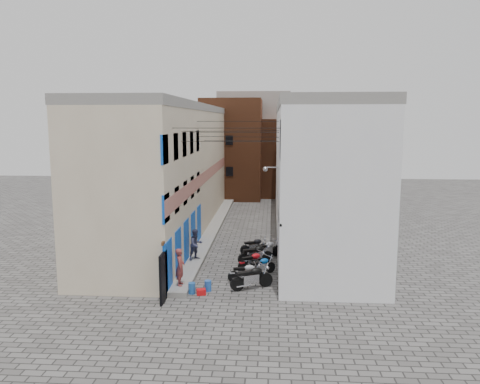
% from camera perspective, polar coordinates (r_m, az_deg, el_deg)
% --- Properties ---
extents(ground, '(90.00, 90.00, 0.00)m').
position_cam_1_polar(ground, '(21.27, -2.19, -12.94)').
color(ground, '#504D4B').
rests_on(ground, ground).
extents(plinth, '(0.90, 26.00, 0.25)m').
position_cam_1_polar(plinth, '(33.82, -3.26, -4.52)').
color(plinth, gray).
rests_on(plinth, ground).
extents(building_left, '(5.10, 27.00, 9.00)m').
position_cam_1_polar(building_left, '(33.54, -8.32, 2.88)').
color(building_left, beige).
rests_on(building_left, ground).
extents(building_right, '(5.94, 26.00, 9.00)m').
position_cam_1_polar(building_right, '(32.94, 8.94, 2.77)').
color(building_right, white).
rests_on(building_right, ground).
extents(building_far_brick_left, '(6.00, 6.00, 10.00)m').
position_cam_1_polar(building_far_brick_left, '(47.92, -0.97, 5.28)').
color(building_far_brick_left, brown).
rests_on(building_far_brick_left, ground).
extents(building_far_brick_right, '(5.00, 6.00, 8.00)m').
position_cam_1_polar(building_far_brick_right, '(49.81, 4.99, 4.23)').
color(building_far_brick_right, brown).
rests_on(building_far_brick_right, ground).
extents(building_far_concrete, '(8.00, 5.00, 11.00)m').
position_cam_1_polar(building_far_concrete, '(53.75, 1.72, 6.18)').
color(building_far_concrete, gray).
rests_on(building_far_concrete, ground).
extents(far_shopfront, '(2.00, 0.30, 2.40)m').
position_cam_1_polar(far_shopfront, '(45.39, 1.24, 0.27)').
color(far_shopfront, black).
rests_on(far_shopfront, ground).
extents(overhead_wires, '(5.80, 13.02, 1.32)m').
position_cam_1_polar(overhead_wires, '(27.39, -0.53, 7.19)').
color(overhead_wires, black).
rests_on(overhead_wires, ground).
extents(motorcycle_a, '(2.22, 1.57, 1.24)m').
position_cam_1_polar(motorcycle_a, '(22.27, 1.43, -10.22)').
color(motorcycle_a, black).
rests_on(motorcycle_a, ground).
extents(motorcycle_b, '(1.85, 0.92, 1.03)m').
position_cam_1_polar(motorcycle_b, '(23.25, 0.70, -9.67)').
color(motorcycle_b, '#A1A2A6').
rests_on(motorcycle_b, ground).
extents(motorcycle_c, '(1.73, 1.56, 1.03)m').
position_cam_1_polar(motorcycle_c, '(24.25, 2.61, -8.90)').
color(motorcycle_c, '#0A4FA4').
rests_on(motorcycle_c, ground).
extents(motorcycle_d, '(1.80, 1.53, 1.05)m').
position_cam_1_polar(motorcycle_d, '(25.05, 1.57, -8.29)').
color(motorcycle_d, red).
rests_on(motorcycle_d, ground).
extents(motorcycle_e, '(2.14, 1.40, 1.19)m').
position_cam_1_polar(motorcycle_e, '(26.07, 1.90, -7.45)').
color(motorcycle_e, black).
rests_on(motorcycle_e, ground).
extents(motorcycle_f, '(1.94, 1.71, 1.14)m').
position_cam_1_polar(motorcycle_f, '(27.10, 3.32, -6.88)').
color(motorcycle_f, '#A5A6AA').
rests_on(motorcycle_f, ground).
extents(motorcycle_g, '(1.89, 1.34, 1.06)m').
position_cam_1_polar(motorcycle_g, '(27.97, 1.79, -6.47)').
color(motorcycle_g, black).
rests_on(motorcycle_g, ground).
extents(person_a, '(0.45, 0.66, 1.75)m').
position_cam_1_polar(person_a, '(22.13, -7.31, -9.05)').
color(person_a, brown).
rests_on(person_a, plinth).
extents(person_b, '(1.03, 1.04, 1.69)m').
position_cam_1_polar(person_b, '(26.01, -5.39, -6.38)').
color(person_b, '#393A55').
rests_on(person_b, plinth).
extents(water_jug_near, '(0.34, 0.34, 0.51)m').
position_cam_1_polar(water_jug_near, '(21.93, -5.90, -11.59)').
color(water_jug_near, '#215CA9').
rests_on(water_jug_near, ground).
extents(water_jug_far, '(0.42, 0.42, 0.50)m').
position_cam_1_polar(water_jug_far, '(22.19, -3.93, -11.33)').
color(water_jug_far, blue).
rests_on(water_jug_far, ground).
extents(red_crate, '(0.48, 0.41, 0.26)m').
position_cam_1_polar(red_crate, '(21.81, -4.76, -12.04)').
color(red_crate, red).
rests_on(red_crate, ground).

